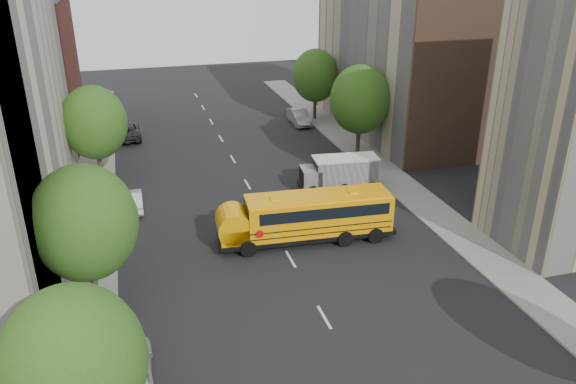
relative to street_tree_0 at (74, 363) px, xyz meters
name	(u,v)px	position (x,y,z in m)	size (l,w,h in m)	color
ground	(282,244)	(11.00, 14.00, -4.64)	(120.00, 120.00, 0.00)	black
sidewalk_left	(93,231)	(-0.50, 19.00, -4.58)	(3.00, 80.00, 0.12)	slate
sidewalk_right	(409,192)	(22.50, 19.00, -4.58)	(3.00, 80.00, 0.12)	slate
lane_markings	(248,184)	(11.00, 24.00, -4.64)	(0.15, 64.00, 0.01)	silver
building_left_redbrick	(18,70)	(-7.00, 42.00, 1.86)	(10.00, 15.00, 13.00)	maroon
building_right_far	(405,39)	(29.00, 34.00, 4.36)	(10.00, 22.00, 18.00)	tan
building_right_sidewall	(469,60)	(29.00, 23.00, 4.36)	(10.10, 0.30, 18.00)	brown
street_tree_0	(74,363)	(0.00, 0.00, 0.00)	(4.80, 4.80, 7.41)	#38281C
street_tree_1	(85,223)	(0.00, 10.00, 0.31)	(5.12, 5.12, 7.90)	#38281C
street_tree_2	(94,123)	(0.00, 28.00, 0.19)	(4.99, 4.99, 7.71)	#38281C
street_tree_4	(360,99)	(22.00, 28.00, 0.43)	(5.25, 5.25, 8.10)	#38281C
street_tree_5	(315,76)	(22.00, 40.00, 0.06)	(4.86, 4.86, 7.51)	#38281C
school_bus	(305,215)	(12.53, 14.02, -2.88)	(11.36, 3.42, 3.16)	black
safari_truck	(340,173)	(17.59, 21.10, -3.26)	(6.29, 2.87, 2.61)	black
parked_car_0	(132,368)	(1.55, 3.98, -3.89)	(1.78, 4.42, 1.51)	#B7B8BE
parked_car_1	(133,200)	(2.20, 21.94, -4.00)	(1.35, 3.88, 1.28)	silver
parked_car_2	(126,131)	(2.20, 38.69, -3.87)	(2.56, 5.55, 1.54)	black
parked_car_4	(348,163)	(19.80, 24.71, -3.98)	(1.55, 3.85, 1.31)	#323B58
parked_car_5	(299,117)	(19.80, 38.63, -3.88)	(1.61, 4.62, 1.52)	gray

